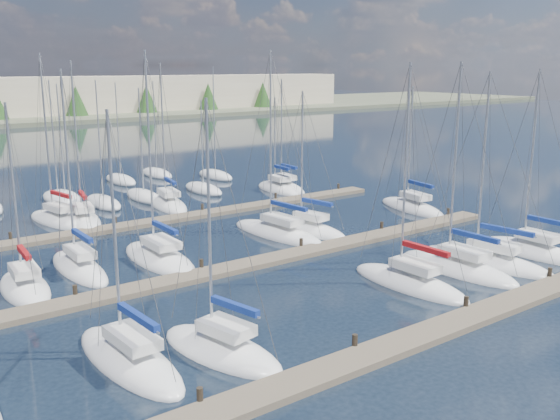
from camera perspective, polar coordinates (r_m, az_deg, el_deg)
ground at (r=80.28m, az=-19.98°, el=3.20°), size 400.00×400.00×0.00m
dock_near at (r=31.32m, az=13.41°, el=-10.91°), size 44.00×1.93×1.10m
dock_mid at (r=41.03m, az=-1.68°, el=-4.73°), size 44.00×1.93×1.10m
dock_far at (r=52.71m, az=-10.42°, el=-0.90°), size 44.00×1.93×1.10m
sailboat_l at (r=48.76m, az=2.53°, el=-1.80°), size 3.71×7.82×11.58m
sailboat_j at (r=42.39m, az=-11.00°, el=-4.34°), size 3.13×8.69×14.42m
sailboat_i at (r=41.65m, az=-17.89°, el=-5.05°), size 2.32×8.07×13.26m
sailboat_e at (r=41.20m, az=15.94°, el=-5.12°), size 2.96×8.69×13.68m
sailboat_n at (r=54.78m, az=-19.70°, el=-0.89°), size 3.77×8.29×14.41m
sailboat_k at (r=47.71m, az=-0.19°, el=-2.12°), size 3.56×9.91×14.55m
sailboat_g at (r=46.54m, az=22.06°, el=-3.50°), size 2.79×7.90×13.24m
sailboat_h at (r=39.13m, az=-22.30°, el=-6.59°), size 2.99×6.81×11.49m
sailboat_f at (r=43.14m, az=18.40°, el=-4.48°), size 3.77×9.45×13.09m
sailboat_r at (r=65.62m, az=0.40°, el=2.10°), size 2.79×7.40×12.10m
sailboat_q at (r=64.79m, az=-0.21°, el=1.95°), size 3.07×7.10×10.33m
sailboat_b at (r=28.75m, az=-13.62°, el=-13.15°), size 3.06×8.57×11.72m
sailboat_o at (r=54.04m, az=-17.55°, el=-0.91°), size 4.06×7.71×13.83m
sailboat_m at (r=57.47m, az=11.98°, el=0.21°), size 3.97×8.63×11.68m
sailboat_d at (r=37.80m, az=11.75°, el=-6.54°), size 2.86×8.40×13.62m
sailboat_p at (r=58.59m, az=-10.21°, el=0.55°), size 4.10×8.41×13.67m
sailboat_c at (r=28.95m, az=-5.38°, el=-12.60°), size 4.11×7.55×12.14m
distant_boats at (r=63.69m, az=-19.45°, el=1.10°), size 36.93×20.75×13.30m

